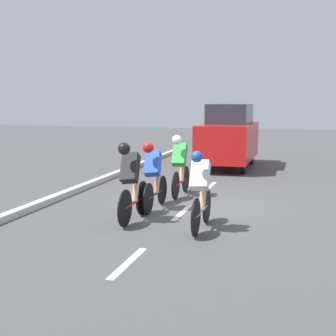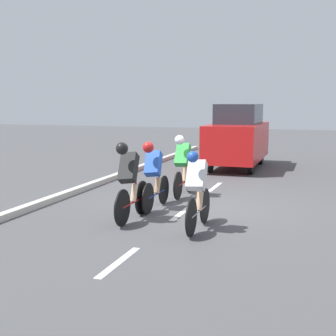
{
  "view_description": "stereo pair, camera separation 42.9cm",
  "coord_description": "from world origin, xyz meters",
  "px_view_note": "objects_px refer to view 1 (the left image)",
  "views": [
    {
      "loc": [
        -2.37,
        10.14,
        2.35
      ],
      "look_at": [
        0.3,
        0.77,
        0.95
      ],
      "focal_mm": 50.0,
      "sensor_mm": 36.0,
      "label": 1
    },
    {
      "loc": [
        -2.78,
        10.01,
        2.35
      ],
      "look_at": [
        0.3,
        0.77,
        0.95
      ],
      "focal_mm": 50.0,
      "sensor_mm": 36.0,
      "label": 2
    }
  ],
  "objects_px": {
    "cyclist_blue": "(153,173)",
    "cyclist_black": "(131,180)",
    "cyclist_white": "(201,189)",
    "cyclist_green": "(180,164)",
    "support_car": "(229,136)"
  },
  "relations": [
    {
      "from": "cyclist_black",
      "to": "cyclist_white",
      "type": "relative_size",
      "value": 1.02
    },
    {
      "from": "cyclist_black",
      "to": "cyclist_white",
      "type": "xyz_separation_m",
      "value": [
        -1.43,
        0.25,
        -0.06
      ]
    },
    {
      "from": "cyclist_blue",
      "to": "cyclist_black",
      "type": "bearing_deg",
      "value": 84.0
    },
    {
      "from": "cyclist_green",
      "to": "cyclist_white",
      "type": "bearing_deg",
      "value": 111.4
    },
    {
      "from": "cyclist_black",
      "to": "cyclist_blue",
      "type": "relative_size",
      "value": 1.01
    },
    {
      "from": "cyclist_blue",
      "to": "cyclist_white",
      "type": "distance_m",
      "value": 1.87
    },
    {
      "from": "cyclist_black",
      "to": "cyclist_green",
      "type": "height_order",
      "value": "cyclist_black"
    },
    {
      "from": "cyclist_blue",
      "to": "support_car",
      "type": "bearing_deg",
      "value": -94.75
    },
    {
      "from": "support_car",
      "to": "cyclist_white",
      "type": "bearing_deg",
      "value": 95.08
    },
    {
      "from": "cyclist_white",
      "to": "cyclist_blue",
      "type": "bearing_deg",
      "value": -45.1
    },
    {
      "from": "cyclist_black",
      "to": "cyclist_green",
      "type": "distance_m",
      "value": 2.66
    },
    {
      "from": "cyclist_black",
      "to": "cyclist_blue",
      "type": "xyz_separation_m",
      "value": [
        -0.11,
        -1.07,
        -0.03
      ]
    },
    {
      "from": "cyclist_black",
      "to": "support_car",
      "type": "relative_size",
      "value": 0.42
    },
    {
      "from": "support_car",
      "to": "cyclist_blue",
      "type": "bearing_deg",
      "value": 85.25
    },
    {
      "from": "cyclist_black",
      "to": "cyclist_blue",
      "type": "distance_m",
      "value": 1.08
    }
  ]
}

